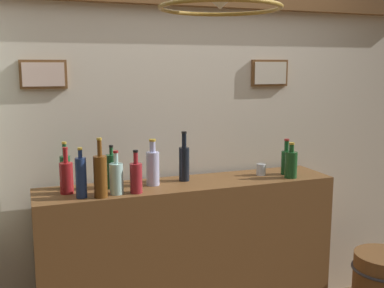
% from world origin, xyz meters
% --- Properties ---
extents(panelled_rear_partition, '(3.71, 0.15, 2.53)m').
position_xyz_m(panelled_rear_partition, '(-0.00, 1.10, 1.33)').
color(panelled_rear_partition, beige).
rests_on(panelled_rear_partition, ground).
extents(bar_shelf_unit, '(1.85, 0.39, 1.06)m').
position_xyz_m(bar_shelf_unit, '(0.00, 0.83, 0.53)').
color(bar_shelf_unit, brown).
rests_on(bar_shelf_unit, ground).
extents(liquor_bottle_scotch, '(0.08, 0.08, 0.28)m').
position_xyz_m(liquor_bottle_scotch, '(-0.22, 0.85, 1.17)').
color(liquor_bottle_scotch, '#B3B8E0').
rests_on(liquor_bottle_scotch, bar_shelf_unit).
extents(liquor_bottle_rye, '(0.07, 0.07, 0.25)m').
position_xyz_m(liquor_bottle_rye, '(-0.36, 0.71, 1.15)').
color(liquor_bottle_rye, maroon).
rests_on(liquor_bottle_rye, bar_shelf_unit).
extents(liquor_bottle_vermouth, '(0.06, 0.06, 0.24)m').
position_xyz_m(liquor_bottle_vermouth, '(0.68, 0.82, 1.15)').
color(liquor_bottle_vermouth, '#174F24').
rests_on(liquor_bottle_vermouth, bar_shelf_unit).
extents(liquor_bottle_vodka, '(0.08, 0.08, 0.26)m').
position_xyz_m(liquor_bottle_vodka, '(-0.73, 0.84, 1.15)').
color(liquor_bottle_vodka, maroon).
rests_on(liquor_bottle_vodka, bar_shelf_unit).
extents(liquor_bottle_brandy, '(0.08, 0.08, 0.23)m').
position_xyz_m(liquor_bottle_brandy, '(0.66, 0.72, 1.15)').
color(liquor_bottle_brandy, '#1A4920').
rests_on(liquor_bottle_brandy, bar_shelf_unit).
extents(liquor_bottle_mezcal, '(0.07, 0.07, 0.31)m').
position_xyz_m(liquor_bottle_mezcal, '(-0.01, 0.89, 1.17)').
color(liquor_bottle_mezcal, black).
rests_on(liquor_bottle_mezcal, bar_shelf_unit).
extents(liquor_bottle_sherry, '(0.07, 0.07, 0.26)m').
position_xyz_m(liquor_bottle_sherry, '(-0.47, 0.86, 1.16)').
color(liquor_bottle_sherry, '#1A4D26').
rests_on(liquor_bottle_sherry, bar_shelf_unit).
extents(liquor_bottle_whiskey, '(0.07, 0.07, 0.33)m').
position_xyz_m(liquor_bottle_whiskey, '(-0.56, 0.70, 1.18)').
color(liquor_bottle_whiskey, brown).
rests_on(liquor_bottle_whiskey, bar_shelf_unit).
extents(liquor_bottle_port, '(0.06, 0.06, 0.28)m').
position_xyz_m(liquor_bottle_port, '(-0.66, 0.72, 1.17)').
color(liquor_bottle_port, navy).
rests_on(liquor_bottle_port, bar_shelf_unit).
extents(liquor_bottle_gin, '(0.06, 0.06, 0.28)m').
position_xyz_m(liquor_bottle_gin, '(-0.73, 0.95, 1.16)').
color(liquor_bottle_gin, '#174E25').
rests_on(liquor_bottle_gin, bar_shelf_unit).
extents(liquor_bottle_rum, '(0.08, 0.08, 0.25)m').
position_xyz_m(liquor_bottle_rum, '(-0.47, 0.73, 1.15)').
color(liquor_bottle_rum, '#A8D8D1').
rests_on(liquor_bottle_rum, bar_shelf_unit).
extents(glass_tumbler_rocks, '(0.06, 0.06, 0.07)m').
position_xyz_m(glass_tumbler_rocks, '(0.51, 0.85, 1.09)').
color(glass_tumbler_rocks, silver).
rests_on(glass_tumbler_rocks, bar_shelf_unit).
extents(wooden_barrel, '(0.43, 0.43, 0.48)m').
position_xyz_m(wooden_barrel, '(1.35, 0.59, 0.24)').
color(wooden_barrel, brown).
rests_on(wooden_barrel, ground).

